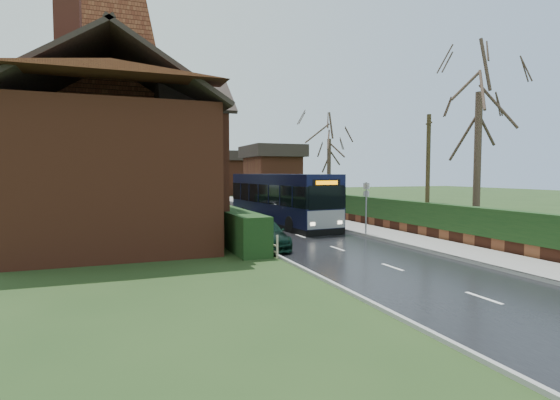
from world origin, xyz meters
name	(u,v)px	position (x,y,z in m)	size (l,w,h in m)	color
ground	(317,242)	(0.00, 0.00, 0.00)	(140.00, 140.00, 0.00)	#293E1A
road	(254,221)	(0.00, 10.00, 0.01)	(6.00, 100.00, 0.02)	black
pavement	(310,217)	(4.25, 10.00, 0.07)	(2.50, 100.00, 0.14)	slate
kerb_right	(295,218)	(3.05, 10.00, 0.07)	(0.12, 100.00, 0.14)	gray
kerb_left	(210,222)	(-3.05, 10.00, 0.05)	(0.12, 100.00, 0.10)	gray
front_hedge	(214,218)	(-3.90, 5.00, 0.80)	(1.20, 16.00, 1.60)	black
picket_fence	(227,224)	(-3.15, 5.00, 0.45)	(0.10, 16.00, 0.90)	tan
right_wall_hedge	(329,204)	(5.80, 10.00, 1.02)	(0.60, 50.00, 1.80)	brown
brick_house	(118,151)	(-8.73, 4.78, 4.38)	(9.30, 14.60, 10.30)	brown
bus	(281,200)	(0.80, 6.89, 1.59)	(3.48, 10.77, 3.21)	black
car_silver	(217,212)	(-2.80, 9.10, 0.74)	(1.74, 4.33, 1.48)	#A7A8AB
car_green	(263,234)	(-2.90, -0.59, 0.61)	(1.70, 4.18, 1.21)	black
car_distant	(178,194)	(-1.61, 36.04, 0.66)	(1.39, 3.98, 1.31)	black
bus_stop_sign	(366,201)	(3.20, 0.84, 1.86)	(0.12, 0.43, 2.82)	slate
telegraph_pole	(428,176)	(5.80, -0.71, 3.14)	(0.35, 0.77, 6.21)	#2F2615
tree_right_near	(480,82)	(7.56, -2.15, 7.66)	(4.75, 4.75, 10.26)	#3B2C23
tree_right_far	(329,134)	(7.66, 13.71, 6.50)	(4.51, 4.51, 8.70)	#3D2D24
tree_house_side	(75,108)	(-11.03, 10.00, 7.10)	(4.18, 4.18, 9.51)	#392E21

